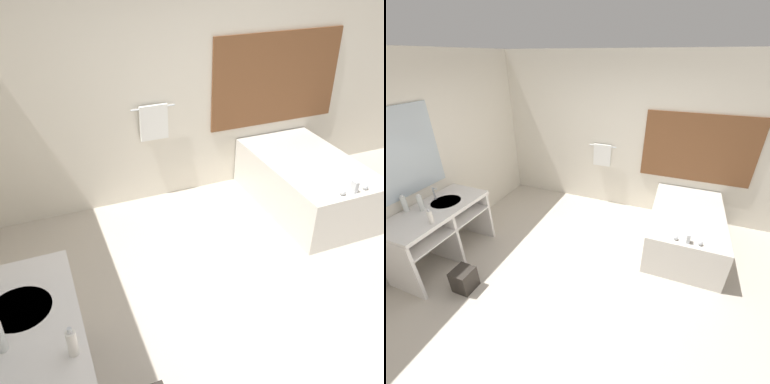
% 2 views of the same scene
% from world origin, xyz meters
% --- Properties ---
extents(ground_plane, '(16.00, 16.00, 0.00)m').
position_xyz_m(ground_plane, '(0.00, 0.00, 0.00)').
color(ground_plane, beige).
rests_on(ground_plane, ground).
extents(wall_back_with_blinds, '(7.40, 0.13, 2.70)m').
position_xyz_m(wall_back_with_blinds, '(0.04, 2.23, 1.35)').
color(wall_back_with_blinds, silver).
rests_on(wall_back_with_blinds, ground_plane).
extents(vanity_counter, '(0.67, 1.33, 0.84)m').
position_xyz_m(vanity_counter, '(-1.85, -0.20, 0.61)').
color(vanity_counter, white).
rests_on(vanity_counter, ground_plane).
extents(bathtub, '(1.00, 1.67, 0.70)m').
position_xyz_m(bathtub, '(1.27, 1.36, 0.32)').
color(bathtub, silver).
rests_on(bathtub, ground_plane).
extents(soap_dispenser, '(0.06, 0.06, 0.20)m').
position_xyz_m(soap_dispenser, '(-1.60, -0.48, 0.93)').
color(soap_dispenser, white).
rests_on(soap_dispenser, vanity_counter).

